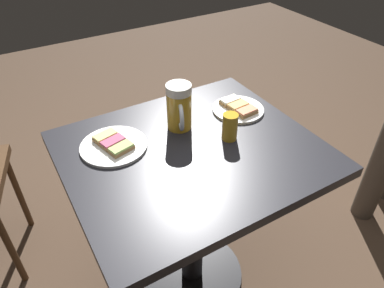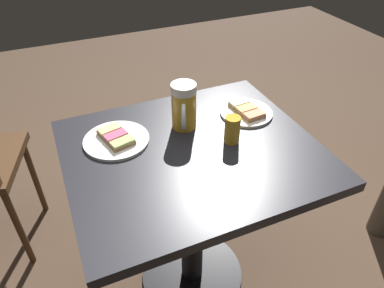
{
  "view_description": "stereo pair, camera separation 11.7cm",
  "coord_description": "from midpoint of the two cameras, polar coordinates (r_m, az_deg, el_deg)",
  "views": [
    {
      "loc": [
        0.8,
        -0.47,
        1.44
      ],
      "look_at": [
        0.0,
        0.0,
        0.73
      ],
      "focal_mm": 33.84,
      "sensor_mm": 36.0,
      "label": 1
    },
    {
      "loc": [
        0.86,
        -0.37,
        1.44
      ],
      "look_at": [
        0.0,
        0.0,
        0.73
      ],
      "focal_mm": 33.84,
      "sensor_mm": 36.0,
      "label": 2
    }
  ],
  "objects": [
    {
      "name": "cafe_table",
      "position": [
        1.28,
        2.63,
        -6.18
      ],
      "size": [
        0.7,
        0.82,
        0.71
      ],
      "color": "black",
      "rests_on": "ground_plane"
    },
    {
      "name": "beer_mug",
      "position": [
        1.24,
        1.42,
        5.79
      ],
      "size": [
        0.14,
        0.09,
        0.17
      ],
      "color": "gold",
      "rests_on": "cafe_table"
    },
    {
      "name": "beer_glass_small",
      "position": [
        1.2,
        9.15,
        2.15
      ],
      "size": [
        0.05,
        0.05,
        0.1
      ],
      "primitive_type": "cylinder",
      "color": "gold",
      "rests_on": "cafe_table"
    },
    {
      "name": "plate_far",
      "position": [
        1.38,
        10.99,
        4.96
      ],
      "size": [
        0.2,
        0.2,
        0.03
      ],
      "color": "white",
      "rests_on": "cafe_table"
    },
    {
      "name": "plate_near",
      "position": [
        1.23,
        -9.2,
        0.67
      ],
      "size": [
        0.22,
        0.22,
        0.03
      ],
      "color": "white",
      "rests_on": "cafe_table"
    },
    {
      "name": "ground_plane",
      "position": [
        1.72,
        2.07,
        -19.84
      ],
      "size": [
        6.0,
        6.0,
        0.0
      ],
      "primitive_type": "plane",
      "color": "#4C3828"
    }
  ]
}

